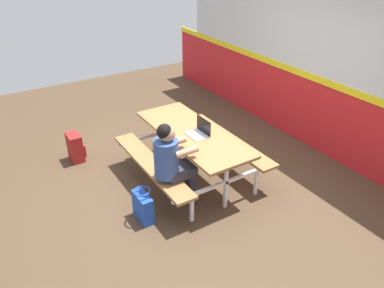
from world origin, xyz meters
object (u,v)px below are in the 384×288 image
at_px(laptop_silver, 199,132).
at_px(picnic_table_main, 192,142).
at_px(student_nearer, 172,160).
at_px(backpack_dark, 76,148).
at_px(tote_bag_bright, 143,206).

bearing_deg(laptop_silver, picnic_table_main, -162.91).
relative_size(picnic_table_main, laptop_silver, 6.13).
height_order(student_nearer, laptop_silver, student_nearer).
xyz_separation_m(picnic_table_main, laptop_silver, (0.12, 0.04, 0.21)).
xyz_separation_m(student_nearer, laptop_silver, (-0.31, 0.59, 0.08)).
bearing_deg(backpack_dark, student_nearer, 21.69).
bearing_deg(backpack_dark, laptop_silver, 41.36).
relative_size(laptop_silver, tote_bag_bright, 0.75).
bearing_deg(picnic_table_main, backpack_dark, -137.00).
bearing_deg(student_nearer, tote_bag_bright, -87.05).
xyz_separation_m(picnic_table_main, backpack_dark, (-1.36, -1.27, -0.36)).
xyz_separation_m(backpack_dark, tote_bag_bright, (1.81, 0.28, -0.02)).
bearing_deg(tote_bag_bright, laptop_silver, 107.85).
distance_m(student_nearer, tote_bag_bright, 0.68).
height_order(backpack_dark, tote_bag_bright, backpack_dark).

